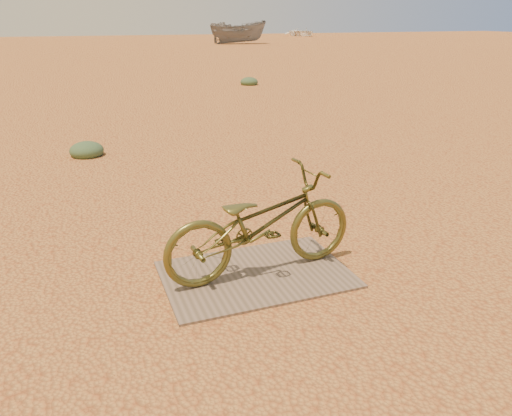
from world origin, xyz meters
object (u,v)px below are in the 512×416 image
object	(u,v)px
plywood_board	(256,274)
boat_far_right	(302,32)
boat_mid_right	(238,32)
bicycle	(261,223)

from	to	relation	value
plywood_board	boat_far_right	size ratio (longest dim) A/B	0.37
boat_mid_right	plywood_board	bearing A→B (deg)	168.76
plywood_board	boat_far_right	bearing A→B (deg)	64.05
plywood_board	boat_mid_right	size ratio (longest dim) A/B	0.34
plywood_board	bicycle	distance (m)	0.47
bicycle	boat_mid_right	distance (m)	38.99
boat_mid_right	boat_far_right	world-z (taller)	boat_mid_right
plywood_board	boat_mid_right	bearing A→B (deg)	71.48
boat_mid_right	boat_far_right	bearing A→B (deg)	-34.68
bicycle	boat_mid_right	bearing A→B (deg)	-23.55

